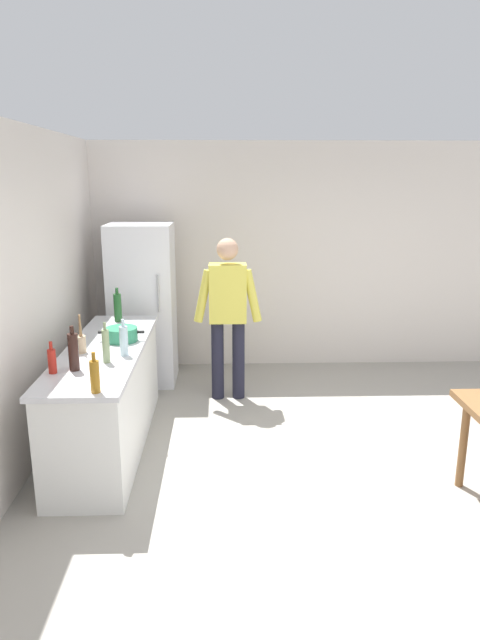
{
  "coord_description": "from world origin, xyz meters",
  "views": [
    {
      "loc": [
        -0.99,
        -3.66,
        2.29
      ],
      "look_at": [
        -0.85,
        1.05,
        1.06
      ],
      "focal_mm": 30.92,
      "sensor_mm": 36.0,
      "label": 1
    }
  ],
  "objects_px": {
    "bottle_water_clear": "(124,340)",
    "cooking_pot": "(121,334)",
    "person": "(228,309)",
    "bottle_sauce_red": "(52,361)",
    "utensil_jar": "(79,343)",
    "bottle_wine_dark": "(73,351)",
    "refrigerator": "(143,305)",
    "bottle_wine_green": "(118,307)",
    "bottle_vinegar_tall": "(106,346)",
    "bottle_oil_amber": "(95,376)"
  },
  "relations": [
    {
      "from": "utensil_jar",
      "to": "bottle_sauce_red",
      "type": "distance_m",
      "value": 0.49
    },
    {
      "from": "refrigerator",
      "to": "bottle_wine_green",
      "type": "xyz_separation_m",
      "value": [
        -0.14,
        -0.74,
        0.15
      ]
    },
    {
      "from": "bottle_oil_amber",
      "to": "bottle_wine_green",
      "type": "xyz_separation_m",
      "value": [
        -0.19,
        1.87,
        0.03
      ]
    },
    {
      "from": "person",
      "to": "cooking_pot",
      "type": "distance_m",
      "value": 1.27
    },
    {
      "from": "person",
      "to": "bottle_water_clear",
      "type": "height_order",
      "value": "person"
    },
    {
      "from": "refrigerator",
      "to": "utensil_jar",
      "type": "height_order",
      "value": "refrigerator"
    },
    {
      "from": "bottle_sauce_red",
      "to": "person",
      "type": "bearing_deg",
      "value": 52.24
    },
    {
      "from": "cooking_pot",
      "to": "bottle_wine_green",
      "type": "height_order",
      "value": "bottle_wine_green"
    },
    {
      "from": "bottle_wine_dark",
      "to": "bottle_wine_green",
      "type": "bearing_deg",
      "value": 87.47
    },
    {
      "from": "cooking_pot",
      "to": "utensil_jar",
      "type": "relative_size",
      "value": 1.25
    },
    {
      "from": "cooking_pot",
      "to": "bottle_wine_dark",
      "type": "height_order",
      "value": "bottle_wine_dark"
    },
    {
      "from": "bottle_wine_dark",
      "to": "utensil_jar",
      "type": "bearing_deg",
      "value": 99.23
    },
    {
      "from": "person",
      "to": "bottle_vinegar_tall",
      "type": "bearing_deg",
      "value": -123.4
    },
    {
      "from": "bottle_sauce_red",
      "to": "refrigerator",
      "type": "bearing_deg",
      "value": 81.21
    },
    {
      "from": "bottle_water_clear",
      "to": "utensil_jar",
      "type": "bearing_deg",
      "value": 167.43
    },
    {
      "from": "refrigerator",
      "to": "person",
      "type": "height_order",
      "value": "refrigerator"
    },
    {
      "from": "bottle_water_clear",
      "to": "bottle_sauce_red",
      "type": "height_order",
      "value": "bottle_water_clear"
    },
    {
      "from": "bottle_oil_amber",
      "to": "bottle_sauce_red",
      "type": "bearing_deg",
      "value": 135.89
    },
    {
      "from": "person",
      "to": "bottle_wine_dark",
      "type": "distance_m",
      "value": 1.98
    },
    {
      "from": "bottle_water_clear",
      "to": "bottle_sauce_red",
      "type": "distance_m",
      "value": 0.6
    },
    {
      "from": "utensil_jar",
      "to": "bottle_water_clear",
      "type": "bearing_deg",
      "value": -12.57
    },
    {
      "from": "utensil_jar",
      "to": "bottle_sauce_red",
      "type": "relative_size",
      "value": 1.33
    },
    {
      "from": "cooking_pot",
      "to": "bottle_wine_dark",
      "type": "distance_m",
      "value": 0.78
    },
    {
      "from": "refrigerator",
      "to": "bottle_water_clear",
      "type": "height_order",
      "value": "refrigerator"
    },
    {
      "from": "bottle_sauce_red",
      "to": "bottle_water_clear",
      "type": "bearing_deg",
      "value": 41.51
    },
    {
      "from": "utensil_jar",
      "to": "bottle_sauce_red",
      "type": "bearing_deg",
      "value": -98.66
    },
    {
      "from": "cooking_pot",
      "to": "bottle_sauce_red",
      "type": "height_order",
      "value": "bottle_sauce_red"
    },
    {
      "from": "cooking_pot",
      "to": "bottle_vinegar_tall",
      "type": "distance_m",
      "value": 0.58
    },
    {
      "from": "bottle_wine_dark",
      "to": "bottle_vinegar_tall",
      "type": "bearing_deg",
      "value": 40.25
    },
    {
      "from": "refrigerator",
      "to": "bottle_wine_green",
      "type": "height_order",
      "value": "refrigerator"
    },
    {
      "from": "utensil_jar",
      "to": "bottle_wine_dark",
      "type": "distance_m",
      "value": 0.44
    },
    {
      "from": "bottle_oil_amber",
      "to": "bottle_vinegar_tall",
      "type": "xyz_separation_m",
      "value": [
        -0.05,
        0.61,
        0.02
      ]
    },
    {
      "from": "refrigerator",
      "to": "person",
      "type": "bearing_deg",
      "value": -30.23
    },
    {
      "from": "refrigerator",
      "to": "utensil_jar",
      "type": "relative_size",
      "value": 5.62
    },
    {
      "from": "refrigerator",
      "to": "bottle_wine_dark",
      "type": "bearing_deg",
      "value": -95.31
    },
    {
      "from": "refrigerator",
      "to": "utensil_jar",
      "type": "bearing_deg",
      "value": -98.82
    },
    {
      "from": "person",
      "to": "bottle_wine_green",
      "type": "relative_size",
      "value": 5.0
    },
    {
      "from": "bottle_oil_amber",
      "to": "bottle_sauce_red",
      "type": "distance_m",
      "value": 0.55
    },
    {
      "from": "bottle_water_clear",
      "to": "person",
      "type": "bearing_deg",
      "value": 56.47
    },
    {
      "from": "bottle_sauce_red",
      "to": "bottle_vinegar_tall",
      "type": "bearing_deg",
      "value": 33.79
    },
    {
      "from": "refrigerator",
      "to": "bottle_sauce_red",
      "type": "relative_size",
      "value": 7.5
    },
    {
      "from": "bottle_water_clear",
      "to": "cooking_pot",
      "type": "bearing_deg",
      "value": 103.1
    },
    {
      "from": "bottle_wine_dark",
      "to": "person",
      "type": "bearing_deg",
      "value": 54.45
    },
    {
      "from": "bottle_vinegar_tall",
      "to": "utensil_jar",
      "type": "bearing_deg",
      "value": 136.89
    },
    {
      "from": "person",
      "to": "bottle_wine_green",
      "type": "distance_m",
      "value": 1.11
    },
    {
      "from": "bottle_oil_amber",
      "to": "refrigerator",
      "type": "bearing_deg",
      "value": 91.15
    },
    {
      "from": "utensil_jar",
      "to": "bottle_wine_dark",
      "type": "bearing_deg",
      "value": -80.77
    },
    {
      "from": "bottle_wine_dark",
      "to": "bottle_vinegar_tall",
      "type": "distance_m",
      "value": 0.26
    },
    {
      "from": "bottle_water_clear",
      "to": "bottle_wine_green",
      "type": "bearing_deg",
      "value": 102.82
    },
    {
      "from": "bottle_vinegar_tall",
      "to": "bottle_water_clear",
      "type": "bearing_deg",
      "value": 57.65
    }
  ]
}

